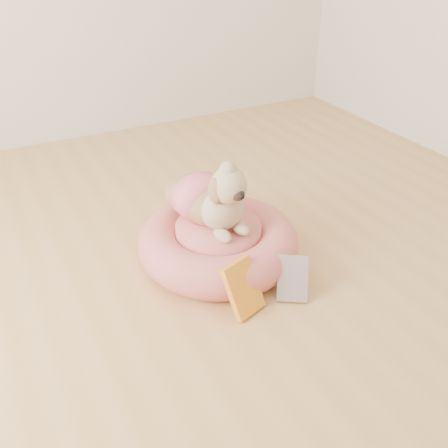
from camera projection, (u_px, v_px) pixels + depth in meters
name	position (u px, v px, depth m)	size (l,w,h in m)	color
floor	(224.00, 379.00, 1.57)	(4.50, 4.50, 0.00)	tan
pet_bed	(218.00, 243.00, 2.09)	(0.67, 0.67, 0.17)	#D75466
dog	(210.00, 187.00, 1.98)	(0.30, 0.44, 0.32)	brown
book_yellow	(243.00, 288.00, 1.81)	(0.13, 0.03, 0.20)	yellow
book_white	(292.00, 278.00, 1.89)	(0.12, 0.02, 0.18)	white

